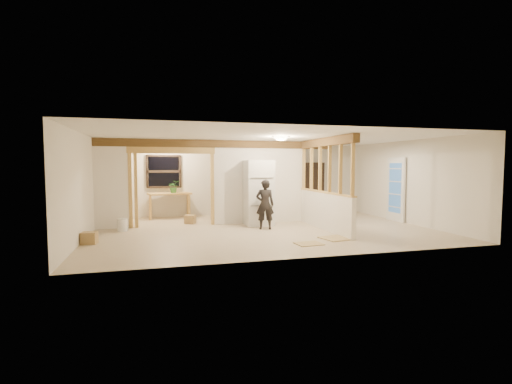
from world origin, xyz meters
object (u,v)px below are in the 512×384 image
object	(u,v)px
woman	(265,204)
work_table	(170,206)
refrigerator	(259,193)
shop_vac	(111,216)
bookshelf	(311,188)

from	to	relation	value
woman	work_table	world-z (taller)	woman
refrigerator	shop_vac	world-z (taller)	refrigerator
work_table	bookshelf	xyz separation A→B (m)	(5.11, 0.16, 0.51)
woman	shop_vac	bearing A→B (deg)	-9.16
refrigerator	work_table	xyz separation A→B (m)	(-2.48, 2.10, -0.53)
work_table	shop_vac	world-z (taller)	work_table
woman	bookshelf	world-z (taller)	bookshelf
refrigerator	bookshelf	world-z (taller)	refrigerator
shop_vac	work_table	bearing A→B (deg)	35.32
woman	work_table	distance (m)	3.78
refrigerator	work_table	world-z (taller)	refrigerator
refrigerator	shop_vac	bearing A→B (deg)	167.79
shop_vac	bookshelf	xyz separation A→B (m)	(6.81, 1.36, 0.65)
refrigerator	shop_vac	xyz separation A→B (m)	(-4.18, 0.90, -0.67)
shop_vac	bookshelf	bearing A→B (deg)	11.31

